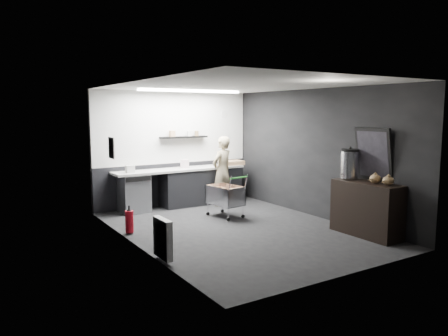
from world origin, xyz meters
TOP-DOWN VIEW (x-y plane):
  - floor at (0.00, 0.00)m, footprint 5.50×5.50m
  - ceiling at (0.00, 0.00)m, footprint 5.50×5.50m
  - wall_back at (0.00, 2.75)m, footprint 5.50×0.00m
  - wall_front at (0.00, -2.75)m, footprint 5.50×0.00m
  - wall_left at (-2.00, 0.00)m, footprint 0.00×5.50m
  - wall_right at (2.00, 0.00)m, footprint 0.00×5.50m
  - kitchen_wall_panel at (0.00, 2.73)m, footprint 3.95×0.02m
  - dado_panel at (0.00, 2.73)m, footprint 3.95×0.02m
  - floating_shelf at (0.20, 2.62)m, footprint 1.20×0.22m
  - wall_clock at (1.40, 2.72)m, footprint 0.20×0.03m
  - poster at (-1.98, 1.30)m, footprint 0.02×0.30m
  - poster_red_band at (-1.98, 1.30)m, footprint 0.02×0.22m
  - radiator at (-1.94, -0.90)m, footprint 0.10×0.50m
  - ceiling_strip at (0.00, 1.85)m, footprint 2.40×0.20m
  - prep_counter at (0.14, 2.42)m, footprint 3.20×0.61m
  - person at (0.88, 1.97)m, footprint 0.69×0.56m
  - shopping_cart at (0.33, 0.97)m, footprint 0.60×0.89m
  - sideboard at (1.75, -1.54)m, footprint 0.55×1.30m
  - fire_extinguisher at (-1.85, 0.79)m, footprint 0.15×0.15m
  - cardboard_box at (1.42, 2.37)m, footprint 0.54×0.42m
  - pink_tub at (0.12, 2.42)m, footprint 0.20×0.20m
  - white_container at (-1.24, 2.37)m, footprint 0.18×0.14m

SIDE VIEW (x-z plane):
  - floor at x=0.00m, z-range 0.00..0.00m
  - fire_extinguisher at x=-1.85m, z-range -0.01..0.49m
  - radiator at x=-1.94m, z-range 0.05..0.65m
  - shopping_cart at x=0.33m, z-range -0.02..0.88m
  - prep_counter at x=0.14m, z-range 0.01..0.91m
  - dado_panel at x=0.00m, z-range 0.00..1.00m
  - sideboard at x=1.75m, z-range -0.36..1.58m
  - person at x=0.88m, z-range 0.00..1.65m
  - cardboard_box at x=1.42m, z-range 0.90..1.00m
  - white_container at x=-1.24m, z-range 0.90..1.06m
  - pink_tub at x=0.12m, z-range 0.90..1.10m
  - wall_back at x=0.00m, z-range -1.40..4.10m
  - wall_front at x=0.00m, z-range -1.40..4.10m
  - wall_left at x=-2.00m, z-range -1.40..4.10m
  - wall_right at x=2.00m, z-range -1.40..4.10m
  - poster at x=-1.98m, z-range 1.35..1.75m
  - floating_shelf at x=0.20m, z-range 1.60..1.64m
  - poster_red_band at x=-1.98m, z-range 1.57..1.67m
  - kitchen_wall_panel at x=0.00m, z-range 1.00..2.70m
  - wall_clock at x=1.40m, z-range 2.05..2.25m
  - ceiling_strip at x=0.00m, z-range 2.65..2.69m
  - ceiling at x=0.00m, z-range 2.70..2.70m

